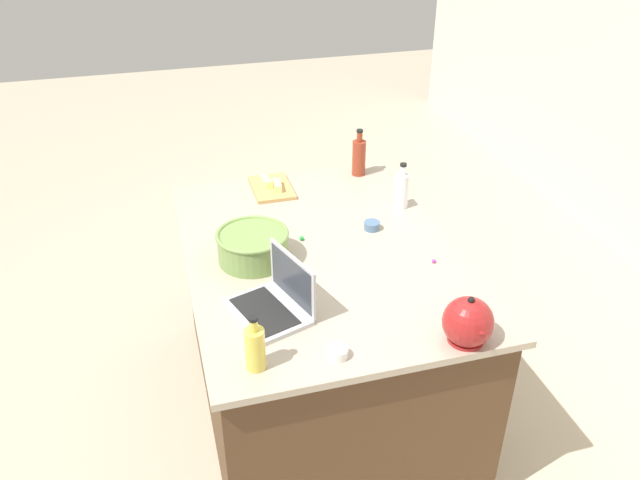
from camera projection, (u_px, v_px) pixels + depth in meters
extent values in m
plane|color=#B7A88E|center=(320.00, 401.00, 3.26)|extent=(12.00, 12.00, 0.00)
cube|color=#4C331E|center=(320.00, 334.00, 3.04)|extent=(1.52, 1.09, 0.87)
cube|color=tan|center=(320.00, 253.00, 2.80)|extent=(1.58, 1.15, 0.03)
cube|color=#B7B7BC|center=(267.00, 312.00, 2.41)|extent=(0.36, 0.31, 0.02)
cube|color=black|center=(264.00, 311.00, 2.40)|extent=(0.31, 0.23, 0.00)
cube|color=#B7B7BC|center=(293.00, 278.00, 2.40)|extent=(0.29, 0.10, 0.20)
cube|color=#333842|center=(291.00, 279.00, 2.40)|extent=(0.26, 0.09, 0.18)
cylinder|color=#72934C|center=(253.00, 247.00, 2.70)|extent=(0.29, 0.29, 0.12)
cylinder|color=black|center=(253.00, 246.00, 2.69)|extent=(0.24, 0.24, 0.11)
torus|color=#72934C|center=(252.00, 234.00, 2.67)|extent=(0.30, 0.30, 0.02)
cylinder|color=maroon|center=(359.00, 158.00, 3.40)|extent=(0.07, 0.07, 0.19)
cylinder|color=maroon|center=(360.00, 137.00, 3.34)|extent=(0.03, 0.03, 0.05)
cylinder|color=black|center=(360.00, 131.00, 3.32)|extent=(0.03, 0.03, 0.01)
cylinder|color=#DBC64C|center=(255.00, 349.00, 2.13)|extent=(0.07, 0.07, 0.15)
cylinder|color=#DBC64C|center=(254.00, 325.00, 2.08)|extent=(0.03, 0.03, 0.04)
cylinder|color=black|center=(253.00, 319.00, 2.06)|extent=(0.03, 0.03, 0.01)
cylinder|color=white|center=(401.00, 191.00, 3.09)|extent=(0.07, 0.07, 0.17)
cylinder|color=white|center=(403.00, 171.00, 3.03)|extent=(0.03, 0.03, 0.05)
cylinder|color=black|center=(403.00, 165.00, 3.02)|extent=(0.03, 0.03, 0.01)
cylinder|color=maroon|center=(465.00, 339.00, 2.28)|extent=(0.13, 0.13, 0.01)
sphere|color=maroon|center=(468.00, 322.00, 2.24)|extent=(0.18, 0.18, 0.18)
cone|color=maroon|center=(480.00, 333.00, 2.16)|extent=(0.08, 0.03, 0.07)
sphere|color=black|center=(471.00, 300.00, 2.19)|extent=(0.02, 0.02, 0.02)
cube|color=tan|center=(272.00, 188.00, 3.29)|extent=(0.29, 0.19, 0.02)
cube|color=#F4E58C|center=(266.00, 181.00, 3.29)|extent=(0.11, 0.05, 0.04)
cube|color=#F4E58C|center=(277.00, 185.00, 3.25)|extent=(0.11, 0.05, 0.04)
cylinder|color=slate|center=(372.00, 226.00, 2.94)|extent=(0.07, 0.07, 0.04)
cylinder|color=white|center=(337.00, 353.00, 2.20)|extent=(0.07, 0.07, 0.04)
sphere|color=#CC3399|center=(434.00, 261.00, 2.71)|extent=(0.02, 0.02, 0.02)
sphere|color=green|center=(269.00, 290.00, 2.53)|extent=(0.02, 0.02, 0.02)
sphere|color=green|center=(302.00, 238.00, 2.86)|extent=(0.02, 0.02, 0.02)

